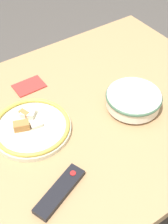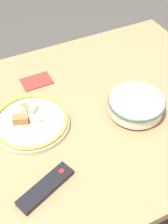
{
  "view_description": "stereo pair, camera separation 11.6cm",
  "coord_description": "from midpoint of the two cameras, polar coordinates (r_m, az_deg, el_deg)",
  "views": [
    {
      "loc": [
        0.48,
        0.69,
        1.59
      ],
      "look_at": [
        0.03,
        0.02,
        0.77
      ],
      "focal_mm": 50.0,
      "sensor_mm": 36.0,
      "label": 1
    },
    {
      "loc": [
        0.38,
        0.75,
        1.59
      ],
      "look_at": [
        0.03,
        0.02,
        0.77
      ],
      "focal_mm": 50.0,
      "sensor_mm": 36.0,
      "label": 2
    }
  ],
  "objects": [
    {
      "name": "ground_plane",
      "position": [
        1.8,
        2.32,
        -16.63
      ],
      "size": [
        8.0,
        8.0,
        0.0
      ],
      "primitive_type": "plane",
      "color": "#4C4742"
    },
    {
      "name": "dining_table",
      "position": [
        1.26,
        3.18,
        -2.72
      ],
      "size": [
        1.27,
        0.96,
        0.73
      ],
      "color": "tan",
      "rests_on": "ground_plane"
    },
    {
      "name": "noodle_bowl",
      "position": [
        1.2,
        12.22,
        1.19
      ],
      "size": [
        0.22,
        0.22,
        0.07
      ],
      "color": "silver",
      "rests_on": "dining_table"
    },
    {
      "name": "food_plate",
      "position": [
        1.15,
        -6.95,
        -1.84
      ],
      "size": [
        0.29,
        0.29,
        0.05
      ],
      "color": "beige",
      "rests_on": "dining_table"
    },
    {
      "name": "tv_remote",
      "position": [
        0.99,
        -3.63,
        -13.76
      ],
      "size": [
        0.2,
        0.12,
        0.02
      ],
      "rotation": [
        0.0,
        0.0,
        1.94
      ],
      "color": "black",
      "rests_on": "dining_table"
    },
    {
      "name": "folded_napkin",
      "position": [
        1.34,
        -6.21,
        5.49
      ],
      "size": [
        0.12,
        0.09,
        0.01
      ],
      "color": "#B2332D",
      "rests_on": "dining_table"
    }
  ]
}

